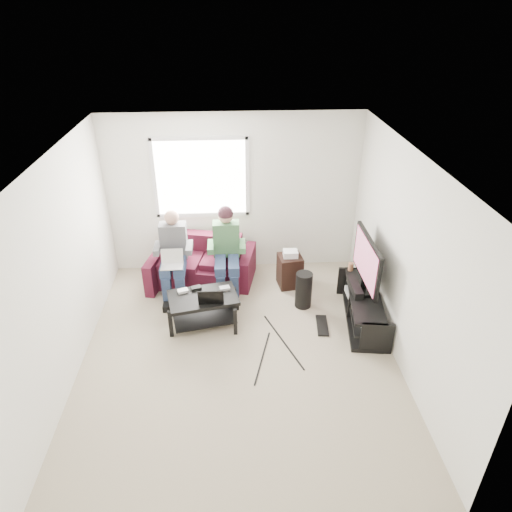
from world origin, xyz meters
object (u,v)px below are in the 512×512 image
object	(u,v)px
coffee_table	(203,304)
subwoofer	(304,290)
tv_stand	(363,309)
end_table	(290,270)
sofa	(202,266)
tv	(367,261)

from	to	relation	value
coffee_table	subwoofer	world-z (taller)	subwoofer
tv_stand	end_table	size ratio (longest dim) A/B	2.32
sofa	subwoofer	xyz separation A→B (m)	(1.52, -0.76, -0.01)
subwoofer	sofa	bearing A→B (deg)	153.30
coffee_table	sofa	bearing A→B (deg)	93.23
coffee_table	tv_stand	world-z (taller)	coffee_table
sofa	end_table	xyz separation A→B (m)	(1.39, -0.19, -0.01)
coffee_table	tv	xyz separation A→B (m)	(2.24, 0.03, 0.58)
tv_stand	tv	xyz separation A→B (m)	(-0.00, 0.10, 0.72)
tv_stand	tv	world-z (taller)	tv
coffee_table	tv_stand	size ratio (longest dim) A/B	0.71
subwoofer	tv	bearing A→B (deg)	-21.94
sofa	end_table	size ratio (longest dim) A/B	2.82
sofa	tv_stand	distance (m)	2.59
sofa	coffee_table	world-z (taller)	sofa
coffee_table	subwoofer	size ratio (longest dim) A/B	1.85
tv	subwoofer	bearing A→B (deg)	158.06
subwoofer	tv_stand	bearing A→B (deg)	-27.89
coffee_table	subwoofer	xyz separation A→B (m)	(1.46, 0.35, -0.07)
sofa	coffee_table	distance (m)	1.11
end_table	sofa	bearing A→B (deg)	172.20
tv_stand	subwoofer	size ratio (longest dim) A/B	2.60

